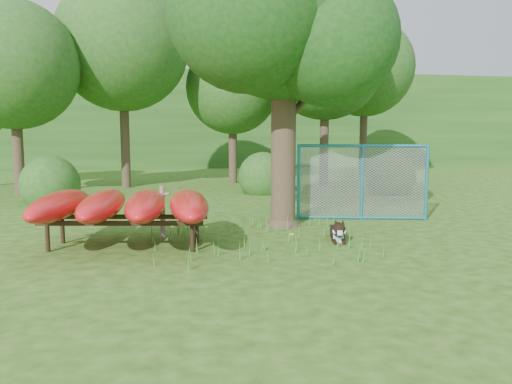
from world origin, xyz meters
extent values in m
plane|color=#254F0F|center=(0.00, 0.00, 0.00)|extent=(80.00, 80.00, 0.00)
cylinder|color=#3C2D21|center=(1.15, 2.70, 2.28)|extent=(0.76, 0.76, 4.56)
cone|color=#3C2D21|center=(1.15, 2.70, 0.23)|extent=(1.13, 1.13, 0.46)
sphere|color=#144313|center=(1.15, 2.70, 5.11)|extent=(4.38, 4.38, 4.38)
sphere|color=#144313|center=(2.14, 3.67, 4.56)|extent=(3.28, 3.28, 3.28)
sphere|color=#144313|center=(0.18, 1.92, 4.74)|extent=(3.47, 3.47, 3.47)
sphere|color=#144313|center=(1.97, 1.84, 4.19)|extent=(2.92, 2.92, 2.92)
cylinder|color=#3C2D21|center=(1.66, 2.90, 2.92)|extent=(1.08, 0.98, 0.97)
cylinder|color=#3C2D21|center=(0.66, 2.70, 3.28)|extent=(1.08, 0.30, 0.93)
cylinder|color=#716655|center=(-1.67, 1.75, 0.55)|extent=(0.13, 0.13, 1.11)
cylinder|color=#716655|center=(-1.67, 1.75, 0.94)|extent=(0.30, 0.14, 0.06)
cylinder|color=black|center=(-3.78, 0.98, 0.26)|extent=(0.10, 0.10, 0.52)
cylinder|color=black|center=(-1.15, 0.46, 0.26)|extent=(0.10, 0.10, 0.52)
cylinder|color=black|center=(-3.64, 1.68, 0.26)|extent=(0.10, 0.10, 0.52)
cylinder|color=black|center=(-1.01, 1.17, 0.26)|extent=(0.10, 0.10, 0.52)
cube|color=black|center=(-2.47, 0.72, 0.54)|extent=(3.05, 0.68, 0.08)
cube|color=black|center=(-2.33, 1.43, 0.54)|extent=(3.05, 0.68, 0.08)
ellipsoid|color=red|center=(-3.61, 1.31, 0.82)|extent=(1.10, 3.16, 0.49)
ellipsoid|color=red|center=(-2.80, 1.15, 0.82)|extent=(0.99, 3.15, 0.49)
ellipsoid|color=red|center=(-1.99, 0.99, 0.82)|extent=(0.89, 3.13, 0.49)
ellipsoid|color=red|center=(-1.18, 0.84, 0.82)|extent=(0.78, 3.11, 0.49)
cube|color=black|center=(1.89, 1.01, 0.12)|extent=(0.43, 0.73, 0.23)
cube|color=silver|center=(1.80, 0.72, 0.11)|extent=(0.24, 0.19, 0.22)
sphere|color=black|center=(1.76, 0.56, 0.29)|extent=(0.25, 0.25, 0.25)
cube|color=silver|center=(1.72, 0.44, 0.25)|extent=(0.13, 0.16, 0.09)
sphere|color=silver|center=(1.68, 0.56, 0.25)|extent=(0.12, 0.12, 0.12)
sphere|color=silver|center=(1.83, 0.51, 0.25)|extent=(0.12, 0.12, 0.12)
cone|color=black|center=(1.70, 0.61, 0.43)|extent=(0.13, 0.13, 0.12)
cone|color=black|center=(1.83, 0.57, 0.43)|extent=(0.10, 0.11, 0.12)
cylinder|color=black|center=(1.68, 0.61, 0.05)|extent=(0.15, 0.30, 0.07)
cylinder|color=black|center=(1.85, 0.56, 0.05)|extent=(0.15, 0.30, 0.07)
sphere|color=black|center=(2.04, 1.35, 0.22)|extent=(0.16, 0.16, 0.16)
torus|color=blue|center=(1.78, 0.63, 0.23)|extent=(0.25, 0.14, 0.25)
cylinder|color=teal|center=(1.75, 3.48, 0.96)|extent=(0.10, 0.10, 1.91)
cylinder|color=teal|center=(3.29, 3.07, 0.96)|extent=(0.10, 0.10, 1.91)
cylinder|color=teal|center=(4.83, 2.66, 0.96)|extent=(0.10, 0.10, 1.91)
cylinder|color=teal|center=(3.29, 3.07, 1.87)|extent=(3.10, 0.89, 0.07)
cylinder|color=teal|center=(3.29, 3.07, 0.05)|extent=(3.10, 0.89, 0.07)
plane|color=gray|center=(3.29, 3.07, 0.96)|extent=(3.08, 0.82, 3.19)
cylinder|color=#438A2D|center=(0.85, 0.81, 0.09)|extent=(0.02, 0.02, 0.18)
sphere|color=yellow|center=(0.85, 0.81, 0.18)|extent=(0.03, 0.03, 0.03)
sphere|color=yellow|center=(0.88, 0.82, 0.19)|extent=(0.03, 0.03, 0.03)
sphere|color=yellow|center=(0.82, 0.84, 0.17)|extent=(0.03, 0.03, 0.03)
sphere|color=yellow|center=(0.86, 0.78, 0.18)|extent=(0.03, 0.03, 0.03)
sphere|color=yellow|center=(0.83, 0.79, 0.19)|extent=(0.03, 0.03, 0.03)
cylinder|color=#3C2D21|center=(-6.50, 10.00, 2.10)|extent=(0.36, 0.36, 4.20)
sphere|color=#22531A|center=(-6.50, 10.00, 4.50)|extent=(4.40, 4.40, 4.40)
cylinder|color=#3C2D21|center=(-3.00, 12.00, 2.62)|extent=(0.36, 0.36, 5.25)
sphere|color=#22531A|center=(-3.00, 12.00, 5.62)|extent=(5.20, 5.20, 5.20)
cylinder|color=#3C2D21|center=(1.50, 13.00, 1.92)|extent=(0.36, 0.36, 3.85)
sphere|color=#22531A|center=(1.50, 13.00, 4.12)|extent=(4.00, 4.00, 4.00)
cylinder|color=#3C2D21|center=(5.00, 11.00, 2.38)|extent=(0.36, 0.36, 4.76)
sphere|color=#22531A|center=(5.00, 11.00, 5.10)|extent=(4.80, 4.80, 4.80)
cylinder|color=#3C2D21|center=(8.00, 14.00, 2.45)|extent=(0.36, 0.36, 4.90)
sphere|color=#22531A|center=(8.00, 14.00, 5.25)|extent=(4.60, 4.60, 4.60)
sphere|color=#22531A|center=(-5.00, 7.50, 0.00)|extent=(1.80, 1.80, 1.80)
sphere|color=#22531A|center=(6.50, 8.00, 0.00)|extent=(1.80, 1.80, 1.80)
sphere|color=#22531A|center=(2.00, 9.00, 0.00)|extent=(1.80, 1.80, 1.80)
cube|color=#22531A|center=(0.00, 28.00, 3.00)|extent=(80.00, 12.00, 6.00)
camera|label=1|loc=(-1.75, -8.66, 2.20)|focal=35.00mm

